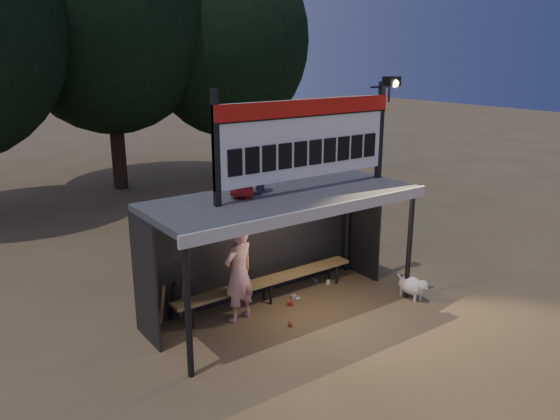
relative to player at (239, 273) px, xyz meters
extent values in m
plane|color=brown|center=(0.82, -0.25, -0.92)|extent=(80.00, 80.00, 0.00)
imported|color=white|center=(0.00, 0.00, 0.00)|extent=(0.76, 0.59, 1.84)
imported|color=slate|center=(0.45, 0.14, 1.94)|extent=(0.66, 0.64, 1.07)
imported|color=maroon|center=(0.07, -0.05, 1.96)|extent=(0.64, 0.63, 1.12)
cube|color=#3C3C3F|center=(0.82, -0.25, 1.34)|extent=(5.00, 2.00, 0.12)
cube|color=beige|center=(0.82, -1.27, 1.30)|extent=(5.10, 0.06, 0.20)
cylinder|color=black|center=(-1.58, -1.15, 0.18)|extent=(0.10, 0.10, 2.20)
cylinder|color=black|center=(3.22, -1.15, 0.18)|extent=(0.10, 0.10, 2.20)
cylinder|color=black|center=(-1.58, 0.65, 0.18)|extent=(0.10, 0.10, 2.20)
cylinder|color=black|center=(3.22, 0.65, 0.18)|extent=(0.10, 0.10, 2.20)
cube|color=black|center=(0.82, 0.75, 0.18)|extent=(5.00, 0.04, 2.20)
cube|color=black|center=(-1.68, 0.25, 0.18)|extent=(0.04, 1.00, 2.20)
cube|color=black|center=(3.32, 0.25, 0.18)|extent=(0.04, 1.00, 2.20)
cylinder|color=black|center=(0.82, 0.75, 1.23)|extent=(5.00, 0.06, 0.06)
cube|color=black|center=(-0.53, -0.25, 2.35)|extent=(0.10, 0.10, 1.90)
cube|color=black|center=(3.17, -0.25, 2.35)|extent=(0.10, 0.10, 1.90)
cube|color=silver|center=(1.32, -0.25, 2.35)|extent=(3.80, 0.08, 1.40)
cube|color=red|center=(1.32, -0.30, 2.91)|extent=(3.80, 0.04, 0.28)
cube|color=black|center=(1.32, -0.31, 2.76)|extent=(3.80, 0.02, 0.03)
cube|color=black|center=(-0.21, -0.30, 2.10)|extent=(0.27, 0.03, 0.45)
cube|color=black|center=(0.13, -0.30, 2.10)|extent=(0.27, 0.03, 0.45)
cube|color=black|center=(0.47, -0.30, 2.10)|extent=(0.27, 0.03, 0.45)
cube|color=black|center=(0.81, -0.30, 2.10)|extent=(0.27, 0.03, 0.45)
cube|color=black|center=(1.15, -0.30, 2.10)|extent=(0.27, 0.03, 0.45)
cube|color=black|center=(1.49, -0.30, 2.10)|extent=(0.27, 0.03, 0.45)
cube|color=black|center=(1.83, -0.30, 2.10)|extent=(0.27, 0.03, 0.45)
cube|color=black|center=(2.17, -0.30, 2.10)|extent=(0.27, 0.03, 0.45)
cube|color=black|center=(2.51, -0.30, 2.10)|extent=(0.27, 0.03, 0.45)
cube|color=black|center=(2.85, -0.30, 2.10)|extent=(0.27, 0.03, 0.45)
cylinder|color=black|center=(3.12, -0.25, 3.20)|extent=(0.50, 0.04, 0.04)
cylinder|color=black|center=(3.37, -0.25, 3.05)|extent=(0.04, 0.04, 0.30)
cube|color=black|center=(3.37, -0.30, 3.30)|extent=(0.30, 0.22, 0.18)
sphere|color=#FFD88C|center=(3.37, -0.39, 3.26)|extent=(0.14, 0.14, 0.14)
cube|color=olive|center=(0.82, 0.30, -0.47)|extent=(4.00, 0.35, 0.06)
cylinder|color=black|center=(-0.88, 0.18, -0.69)|extent=(0.05, 0.05, 0.45)
cylinder|color=black|center=(-0.88, 0.42, -0.69)|extent=(0.05, 0.05, 0.45)
cylinder|color=black|center=(0.82, 0.18, -0.69)|extent=(0.05, 0.05, 0.45)
cylinder|color=black|center=(0.82, 0.42, -0.69)|extent=(0.05, 0.05, 0.45)
cylinder|color=black|center=(2.52, 0.18, -0.69)|extent=(0.05, 0.05, 0.45)
cylinder|color=black|center=(2.52, 0.42, -0.69)|extent=(0.05, 0.05, 0.45)
cylinder|color=black|center=(1.82, 11.25, 1.17)|extent=(0.50, 0.50, 4.18)
ellipsoid|color=black|center=(1.82, 11.25, 5.26)|extent=(7.22, 7.22, 8.36)
cylinder|color=black|center=(5.82, 10.25, 0.84)|extent=(0.50, 0.50, 3.52)
ellipsoid|color=black|center=(5.82, 10.25, 4.28)|extent=(6.08, 6.08, 7.04)
ellipsoid|color=white|center=(3.28, -1.23, -0.65)|extent=(0.36, 0.58, 0.36)
sphere|color=silver|center=(3.28, -1.51, -0.56)|extent=(0.22, 0.22, 0.22)
cone|color=beige|center=(3.28, -1.61, -0.58)|extent=(0.10, 0.10, 0.10)
cone|color=beige|center=(3.23, -1.53, -0.46)|extent=(0.06, 0.06, 0.07)
cone|color=beige|center=(3.33, -1.53, -0.46)|extent=(0.06, 0.06, 0.07)
cylinder|color=beige|center=(3.20, -1.41, -0.83)|extent=(0.05, 0.05, 0.18)
cylinder|color=beige|center=(3.36, -1.41, -0.83)|extent=(0.05, 0.05, 0.18)
cylinder|color=beige|center=(3.20, -1.05, -0.83)|extent=(0.05, 0.05, 0.18)
cylinder|color=beige|center=(3.36, -1.05, -0.83)|extent=(0.05, 0.05, 0.18)
cylinder|color=white|center=(3.28, -0.93, -0.58)|extent=(0.04, 0.16, 0.14)
cylinder|color=olive|center=(-1.47, 0.57, -0.49)|extent=(0.08, 0.27, 0.84)
cylinder|color=#9F7E4A|center=(-1.27, 0.57, -0.49)|extent=(0.07, 0.30, 0.83)
cylinder|color=black|center=(-1.07, 0.57, -0.49)|extent=(0.07, 0.32, 0.83)
cylinder|color=olive|center=(-0.87, 0.57, -0.49)|extent=(0.09, 0.35, 0.82)
cube|color=#A2211B|center=(1.09, -0.10, -0.88)|extent=(0.12, 0.12, 0.08)
cylinder|color=#A3A3A8|center=(2.21, 0.53, -0.88)|extent=(0.08, 0.13, 0.07)
cube|color=beige|center=(2.38, 0.26, -0.88)|extent=(0.12, 0.12, 0.08)
cylinder|color=#A12D1B|center=(0.61, -0.77, -0.88)|extent=(0.12, 0.14, 0.07)
cube|color=#A5A5A9|center=(1.35, 0.11, -0.88)|extent=(0.12, 0.10, 0.08)
cylinder|color=beige|center=(1.35, 0.01, -0.88)|extent=(0.13, 0.09, 0.07)
camera|label=1|loc=(-4.72, -7.89, 3.84)|focal=35.00mm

